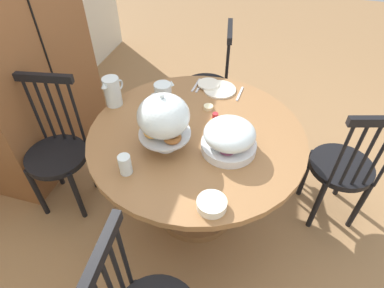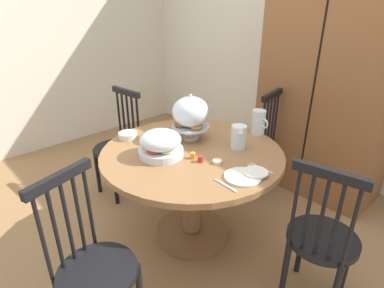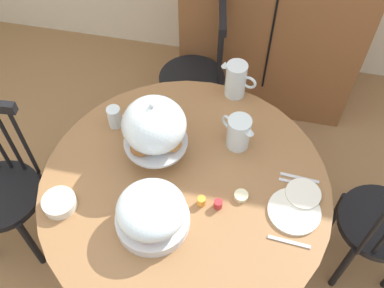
% 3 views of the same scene
% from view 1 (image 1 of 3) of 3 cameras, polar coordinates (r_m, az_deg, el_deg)
% --- Properties ---
extents(ground_plane, '(10.00, 10.00, 0.00)m').
position_cam_1_polar(ground_plane, '(2.39, 3.03, -12.22)').
color(ground_plane, '#997047').
extents(wooden_armoire, '(1.18, 0.60, 1.96)m').
position_cam_1_polar(wooden_armoire, '(2.59, -29.82, 15.22)').
color(wooden_armoire, brown).
rests_on(wooden_armoire, ground_plane).
extents(dining_table, '(1.26, 1.26, 0.74)m').
position_cam_1_polar(dining_table, '(2.00, 0.79, -2.34)').
color(dining_table, olive).
rests_on(dining_table, ground_plane).
extents(windsor_chair_by_cabinet, '(0.42, 0.42, 0.97)m').
position_cam_1_polar(windsor_chair_by_cabinet, '(2.26, 25.09, -4.03)').
color(windsor_chair_by_cabinet, black).
rests_on(windsor_chair_by_cabinet, ground_plane).
extents(windsor_chair_facing_door, '(0.41, 0.41, 0.97)m').
position_cam_1_polar(windsor_chair_facing_door, '(2.78, 3.07, 10.00)').
color(windsor_chair_facing_door, black).
rests_on(windsor_chair_facing_door, ground_plane).
extents(windsor_chair_far_side, '(0.41, 0.41, 0.97)m').
position_cam_1_polar(windsor_chair_far_side, '(2.33, -22.62, -1.55)').
color(windsor_chair_far_side, black).
rests_on(windsor_chair_far_side, ground_plane).
extents(pastry_stand_with_dome, '(0.28, 0.28, 0.34)m').
position_cam_1_polar(pastry_stand_with_dome, '(1.66, -5.03, 4.59)').
color(pastry_stand_with_dome, silver).
rests_on(pastry_stand_with_dome, dining_table).
extents(fruit_platter_covered, '(0.30, 0.30, 0.18)m').
position_cam_1_polar(fruit_platter_covered, '(1.72, 6.61, 1.12)').
color(fruit_platter_covered, silver).
rests_on(fruit_platter_covered, dining_table).
extents(orange_juice_pitcher, '(0.16, 0.13, 0.17)m').
position_cam_1_polar(orange_juice_pitcher, '(2.03, -5.12, 8.31)').
color(orange_juice_pitcher, silver).
rests_on(orange_juice_pitcher, dining_table).
extents(milk_pitcher, '(0.19, 0.10, 0.19)m').
position_cam_1_polar(milk_pitcher, '(2.10, -13.82, 8.80)').
color(milk_pitcher, silver).
rests_on(milk_pitcher, dining_table).
extents(china_plate_large, '(0.22, 0.22, 0.01)m').
position_cam_1_polar(china_plate_large, '(2.22, 4.90, 9.60)').
color(china_plate_large, white).
rests_on(china_plate_large, dining_table).
extents(china_plate_small, '(0.15, 0.15, 0.01)m').
position_cam_1_polar(china_plate_small, '(2.26, 2.95, 10.58)').
color(china_plate_small, white).
rests_on(china_plate_small, china_plate_large).
extents(cereal_bowl, '(0.14, 0.14, 0.04)m').
position_cam_1_polar(cereal_bowl, '(1.49, 3.51, -10.56)').
color(cereal_bowl, white).
rests_on(cereal_bowl, dining_table).
extents(drinking_glass, '(0.06, 0.06, 0.11)m').
position_cam_1_polar(drinking_glass, '(1.64, -11.73, -3.58)').
color(drinking_glass, silver).
rests_on(drinking_glass, dining_table).
extents(butter_dish, '(0.06, 0.06, 0.02)m').
position_cam_1_polar(butter_dish, '(2.04, 2.91, 6.52)').
color(butter_dish, beige).
rests_on(butter_dish, dining_table).
extents(jam_jar_strawberry, '(0.04, 0.04, 0.04)m').
position_cam_1_polar(jam_jar_strawberry, '(1.96, 4.12, 4.96)').
color(jam_jar_strawberry, '#B7282D').
rests_on(jam_jar_strawberry, dining_table).
extents(jam_jar_apricot, '(0.04, 0.04, 0.04)m').
position_cam_1_polar(jam_jar_apricot, '(1.91, 3.65, 3.71)').
color(jam_jar_apricot, orange).
rests_on(jam_jar_apricot, dining_table).
extents(table_knife, '(0.17, 0.03, 0.01)m').
position_cam_1_polar(table_knife, '(2.26, 1.44, 10.23)').
color(table_knife, silver).
rests_on(table_knife, dining_table).
extents(dinner_fork, '(0.17, 0.03, 0.01)m').
position_cam_1_polar(dinner_fork, '(2.27, 0.71, 10.37)').
color(dinner_fork, silver).
rests_on(dinner_fork, dining_table).
extents(soup_spoon, '(0.17, 0.03, 0.01)m').
position_cam_1_polar(soup_spoon, '(2.20, 8.43, 8.78)').
color(soup_spoon, silver).
rests_on(soup_spoon, dining_table).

